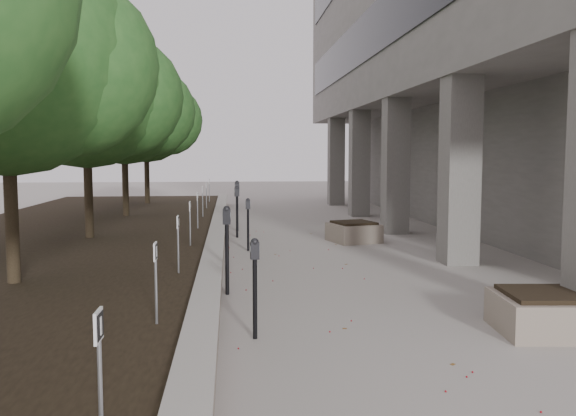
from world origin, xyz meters
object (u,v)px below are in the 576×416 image
planter_back (354,232)px  parking_meter_1 (255,289)px  parking_meter_5 (237,212)px  crabapple_tree_4 (124,130)px  crabapple_tree_2 (7,103)px  parking_meter_3 (248,224)px  parking_meter_2 (227,250)px  planter_front (543,312)px  crabapple_tree_3 (86,121)px  parking_meter_4 (237,206)px  crabapple_tree_5 (146,135)px

planter_back → parking_meter_1: bearing=-110.0°
parking_meter_5 → crabapple_tree_4: bearing=132.9°
crabapple_tree_2 → planter_back: size_ratio=4.63×
crabapple_tree_4 → parking_meter_1: (3.62, -11.89, -2.47)m
parking_meter_1 → parking_meter_3: 7.02m
parking_meter_3 → parking_meter_5: parking_meter_5 is taller
parking_meter_2 → parking_meter_5: size_ratio=1.02×
planter_front → parking_meter_3: bearing=117.4°
crabapple_tree_2 → parking_meter_5: 8.62m
crabapple_tree_2 → planter_front: 8.20m
crabapple_tree_3 → planter_front: size_ratio=4.61×
parking_meter_5 → planter_back: parking_meter_5 is taller
parking_meter_4 → planter_back: bearing=-49.4°
parking_meter_3 → crabapple_tree_3: bearing=-179.9°
parking_meter_2 → planter_front: 4.93m
parking_meter_1 → parking_meter_4: 10.82m
parking_meter_1 → planter_front: 3.83m
crabapple_tree_3 → parking_meter_5: bearing=35.6°
crabapple_tree_2 → planter_back: bearing=44.0°
planter_back → crabapple_tree_2: bearing=-136.0°
crabapple_tree_4 → parking_meter_2: 10.24m
parking_meter_2 → parking_meter_4: parking_meter_4 is taller
crabapple_tree_5 → parking_meter_2: crabapple_tree_5 is taller
parking_meter_4 → parking_meter_2: bearing=-102.0°
crabapple_tree_3 → parking_meter_2: 5.98m
crabapple_tree_4 → parking_meter_4: (3.52, -1.07, -2.34)m
parking_meter_2 → parking_meter_5: 6.93m
parking_meter_4 → crabapple_tree_2: bearing=-121.6°
parking_meter_2 → parking_meter_5: bearing=92.0°
crabapple_tree_4 → parking_meter_2: crabapple_tree_4 is taller
parking_meter_3 → parking_meter_2: bearing=-98.0°
crabapple_tree_4 → parking_meter_1: size_ratio=4.17×
planter_back → crabapple_tree_4: bearing=151.4°
crabapple_tree_2 → parking_meter_1: (3.62, -1.89, -2.47)m
parking_meter_1 → parking_meter_2: bearing=92.6°
parking_meter_4 → parking_meter_1: bearing=-99.6°
crabapple_tree_2 → parking_meter_2: 4.06m
parking_meter_5 → planter_front: parking_meter_5 is taller
crabapple_tree_5 → planter_front: bearing=-66.4°
crabapple_tree_3 → parking_meter_3: 4.48m
crabapple_tree_4 → parking_meter_4: size_ratio=3.50×
planter_front → planter_back: bearing=95.5°
crabapple_tree_3 → crabapple_tree_5: bearing=90.0°
parking_meter_5 → planter_front: (3.93, -9.51, -0.46)m
crabapple_tree_4 → parking_meter_2: (3.25, -9.42, -2.37)m
crabapple_tree_5 → parking_meter_2: bearing=-77.3°
parking_meter_4 → planter_back: (3.10, -2.54, -0.50)m
parking_meter_5 → planter_front: bearing=-79.2°
parking_meter_2 → planter_front: (4.18, -2.58, -0.48)m
crabapple_tree_4 → parking_meter_1: crabapple_tree_4 is taller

